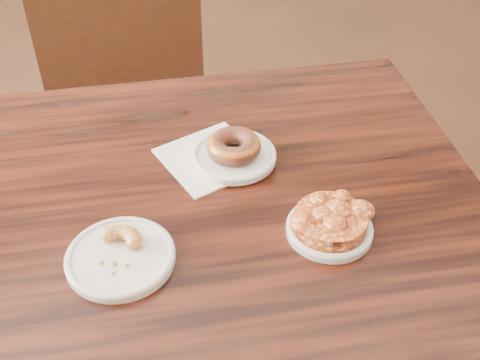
{
  "coord_description": "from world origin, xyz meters",
  "views": [
    {
      "loc": [
        -0.12,
        -0.9,
        1.46
      ],
      "look_at": [
        -0.13,
        -0.14,
        0.8
      ],
      "focal_mm": 45.0,
      "sensor_mm": 36.0,
      "label": 1
    }
  ],
  "objects_px": {
    "cafe_table": "(228,349)",
    "apple_fritter": "(331,218)",
    "cruller_fragment": "(119,250)",
    "chair_far": "(116,72)",
    "glazed_donut": "(234,146)"
  },
  "relations": [
    {
      "from": "cafe_table",
      "to": "cruller_fragment",
      "type": "bearing_deg",
      "value": -161.39
    },
    {
      "from": "cafe_table",
      "to": "apple_fritter",
      "type": "xyz_separation_m",
      "value": [
        0.17,
        -0.03,
        0.41
      ]
    },
    {
      "from": "glazed_donut",
      "to": "chair_far",
      "type": "bearing_deg",
      "value": 115.74
    },
    {
      "from": "cafe_table",
      "to": "glazed_donut",
      "type": "xyz_separation_m",
      "value": [
        0.01,
        0.16,
        0.41
      ]
    },
    {
      "from": "cafe_table",
      "to": "chair_far",
      "type": "height_order",
      "value": "chair_far"
    },
    {
      "from": "cafe_table",
      "to": "cruller_fragment",
      "type": "relative_size",
      "value": 10.51
    },
    {
      "from": "glazed_donut",
      "to": "cruller_fragment",
      "type": "bearing_deg",
      "value": -124.57
    },
    {
      "from": "apple_fritter",
      "to": "cruller_fragment",
      "type": "height_order",
      "value": "apple_fritter"
    },
    {
      "from": "apple_fritter",
      "to": "cruller_fragment",
      "type": "bearing_deg",
      "value": -169.01
    },
    {
      "from": "chair_far",
      "to": "cruller_fragment",
      "type": "relative_size",
      "value": 10.12
    },
    {
      "from": "cafe_table",
      "to": "glazed_donut",
      "type": "relative_size",
      "value": 9.27
    },
    {
      "from": "glazed_donut",
      "to": "cruller_fragment",
      "type": "distance_m",
      "value": 0.3
    },
    {
      "from": "glazed_donut",
      "to": "apple_fritter",
      "type": "height_order",
      "value": "glazed_donut"
    },
    {
      "from": "chair_far",
      "to": "cruller_fragment",
      "type": "height_order",
      "value": "chair_far"
    },
    {
      "from": "cafe_table",
      "to": "chair_far",
      "type": "distance_m",
      "value": 1.07
    }
  ]
}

